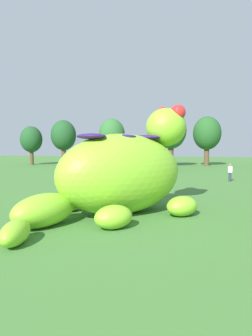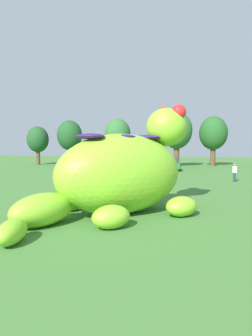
# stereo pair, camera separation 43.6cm
# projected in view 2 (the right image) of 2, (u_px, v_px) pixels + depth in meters

# --- Properties ---
(ground_plane) EXTENTS (160.00, 160.00, 0.00)m
(ground_plane) POSITION_uv_depth(u_px,v_px,m) (126.00, 210.00, 15.95)
(ground_plane) COLOR #427533
(giant_inflatable_creature) EXTENTS (8.15, 10.50, 5.69)m
(giant_inflatable_creature) POSITION_uv_depth(u_px,v_px,m) (122.00, 173.00, 15.10)
(giant_inflatable_creature) COLOR #8CD12D
(giant_inflatable_creature) RESTS_ON ground
(car_orange) EXTENTS (2.17, 4.21, 1.72)m
(car_orange) POSITION_uv_depth(u_px,v_px,m) (107.00, 164.00, 43.42)
(car_orange) COLOR orange
(car_orange) RESTS_ON ground
(car_yellow) EXTENTS (2.08, 4.17, 1.72)m
(car_yellow) POSITION_uv_depth(u_px,v_px,m) (129.00, 163.00, 43.84)
(car_yellow) COLOR yellow
(car_yellow) RESTS_ON ground
(car_white) EXTENTS (2.29, 4.27, 1.72)m
(car_white) POSITION_uv_depth(u_px,v_px,m) (152.00, 164.00, 42.86)
(car_white) COLOR white
(car_white) RESTS_ON ground
(car_green) EXTENTS (2.40, 4.31, 1.72)m
(car_green) POSITION_uv_depth(u_px,v_px,m) (172.00, 164.00, 41.60)
(car_green) COLOR #1E7238
(car_green) RESTS_ON ground
(tree_far_left) EXTENTS (3.92, 3.92, 6.95)m
(tree_far_left) POSITION_uv_depth(u_px,v_px,m) (38.00, 140.00, 54.50)
(tree_far_left) COLOR brown
(tree_far_left) RESTS_ON ground
(tree_left) EXTENTS (4.56, 4.56, 8.09)m
(tree_left) POSITION_uv_depth(u_px,v_px,m) (70.00, 136.00, 54.73)
(tree_left) COLOR brown
(tree_left) RESTS_ON ground
(tree_mid_left) EXTENTS (4.67, 4.67, 8.29)m
(tree_mid_left) POSITION_uv_depth(u_px,v_px,m) (118.00, 135.00, 53.82)
(tree_mid_left) COLOR brown
(tree_mid_left) RESTS_ON ground
(tree_centre_left) EXTENTS (5.07, 5.07, 9.00)m
(tree_centre_left) POSITION_uv_depth(u_px,v_px,m) (177.00, 131.00, 49.43)
(tree_centre_left) COLOR brown
(tree_centre_left) RESTS_ON ground
(tree_centre) EXTENTS (4.77, 4.77, 8.47)m
(tree_centre) POSITION_uv_depth(u_px,v_px,m) (213.00, 133.00, 51.12)
(tree_centre) COLOR brown
(tree_centre) RESTS_ON ground
(spectator_mid_field) EXTENTS (0.38, 0.26, 1.71)m
(spectator_mid_field) POSITION_uv_depth(u_px,v_px,m) (235.00, 173.00, 28.50)
(spectator_mid_field) COLOR #2D334C
(spectator_mid_field) RESTS_ON ground
(spectator_by_cars) EXTENTS (0.38, 0.26, 1.71)m
(spectator_by_cars) POSITION_uv_depth(u_px,v_px,m) (106.00, 175.00, 26.46)
(spectator_by_cars) COLOR #2D334C
(spectator_by_cars) RESTS_ON ground
(spectator_wandering) EXTENTS (0.38, 0.26, 1.71)m
(spectator_wandering) POSITION_uv_depth(u_px,v_px,m) (148.00, 166.00, 38.10)
(spectator_wandering) COLOR #726656
(spectator_wandering) RESTS_ON ground
(spectator_far_side) EXTENTS (0.38, 0.26, 1.71)m
(spectator_far_side) POSITION_uv_depth(u_px,v_px,m) (150.00, 166.00, 38.23)
(spectator_far_side) COLOR #726656
(spectator_far_side) RESTS_ON ground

